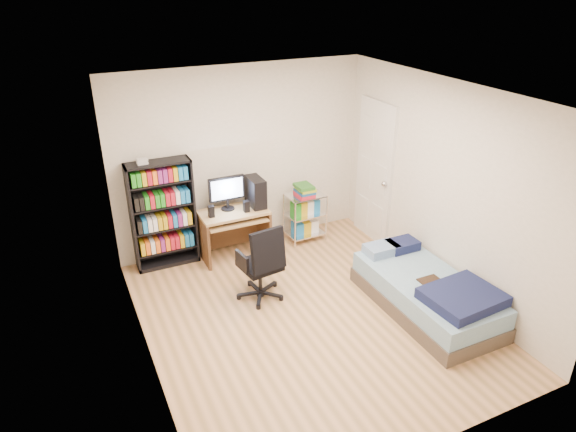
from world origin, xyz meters
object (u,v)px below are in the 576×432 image
computer_desk (239,213)px  office_chair (262,275)px  media_shelf (163,213)px  bed (427,293)px

computer_desk → office_chair: size_ratio=1.18×
media_shelf → bed: media_shelf is taller
media_shelf → bed: bearing=-43.4°
computer_desk → bed: 2.64m
media_shelf → office_chair: (0.83, -1.27, -0.43)m
office_chair → bed: (1.61, -1.03, -0.08)m
bed → office_chair: bearing=147.3°
computer_desk → office_chair: computer_desk is taller
media_shelf → computer_desk: bearing=-8.5°
media_shelf → computer_desk: 0.99m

